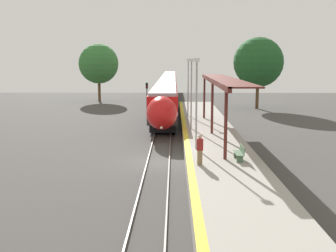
% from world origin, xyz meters
% --- Properties ---
extents(ground_plane, '(120.00, 120.00, 0.00)m').
position_xyz_m(ground_plane, '(0.00, 0.00, 0.00)').
color(ground_plane, '#423F3D').
extents(rail_left, '(0.08, 90.00, 0.15)m').
position_xyz_m(rail_left, '(-0.72, 0.00, 0.07)').
color(rail_left, slate).
rests_on(rail_left, ground_plane).
extents(rail_right, '(0.08, 90.00, 0.15)m').
position_xyz_m(rail_right, '(0.72, 0.00, 0.07)').
color(rail_right, slate).
rests_on(rail_right, ground_plane).
extents(train, '(2.74, 72.92, 3.87)m').
position_xyz_m(train, '(0.00, 42.74, 2.21)').
color(train, black).
rests_on(train, ground_plane).
extents(platform_right, '(4.49, 64.00, 0.89)m').
position_xyz_m(platform_right, '(3.98, 0.00, 0.44)').
color(platform_right, '#9E998E').
rests_on(platform_right, ground_plane).
extents(platform_bench, '(0.44, 1.54, 0.89)m').
position_xyz_m(platform_bench, '(4.90, -2.92, 1.35)').
color(platform_bench, '#4C6B4C').
rests_on(platform_bench, platform_right).
extents(person_waiting, '(0.36, 0.23, 1.72)m').
position_xyz_m(person_waiting, '(2.48, -4.04, 1.77)').
color(person_waiting, '#7F6647').
rests_on(person_waiting, platform_right).
extents(railway_signal, '(0.28, 0.28, 4.00)m').
position_xyz_m(railway_signal, '(-2.28, 23.73, 2.47)').
color(railway_signal, '#59595E').
rests_on(railway_signal, ground_plane).
extents(lamppost_near, '(0.36, 0.20, 5.95)m').
position_xyz_m(lamppost_near, '(2.49, 0.29, 4.25)').
color(lamppost_near, '#9E9EA3').
rests_on(lamppost_near, platform_right).
extents(lamppost_mid, '(0.36, 0.20, 5.95)m').
position_xyz_m(lamppost_mid, '(2.49, 8.61, 4.25)').
color(lamppost_mid, '#9E9EA3').
rests_on(lamppost_mid, platform_right).
extents(lamppost_far, '(0.36, 0.20, 5.95)m').
position_xyz_m(lamppost_far, '(2.49, 16.93, 4.25)').
color(lamppost_far, '#9E9EA3').
rests_on(lamppost_far, platform_right).
extents(station_canopy, '(2.02, 20.86, 4.39)m').
position_xyz_m(station_canopy, '(4.65, 6.27, 5.00)').
color(station_canopy, '#511E19').
rests_on(station_canopy, platform_right).
extents(background_tree_left, '(6.46, 6.46, 9.34)m').
position_xyz_m(background_tree_left, '(-11.30, 42.00, 6.10)').
color(background_tree_left, brown).
rests_on(background_tree_left, ground_plane).
extents(background_tree_right, '(6.83, 6.83, 9.82)m').
position_xyz_m(background_tree_right, '(12.55, 31.34, 6.39)').
color(background_tree_right, brown).
rests_on(background_tree_right, ground_plane).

